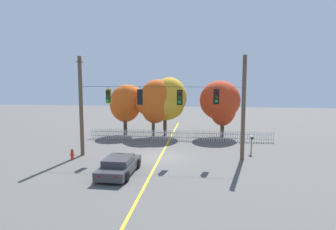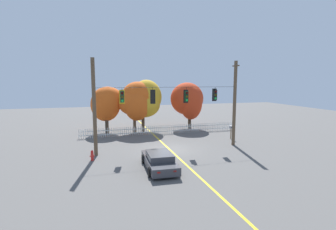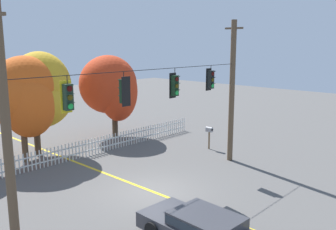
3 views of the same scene
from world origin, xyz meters
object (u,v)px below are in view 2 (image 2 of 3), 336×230
traffic_signal_eastbound_side (186,96)px  parked_car (159,160)px  traffic_signal_westbound_side (215,95)px  autumn_oak_far_east (145,101)px  traffic_signal_southbound_primary (122,97)px  fire_hydrant (92,156)px  autumn_maple_near_fence (107,102)px  traffic_signal_northbound_primary (153,97)px  autumn_maple_mid (136,101)px  roadside_mailbox (231,128)px  autumn_maple_far_west (188,100)px

traffic_signal_eastbound_side → parked_car: 7.01m
traffic_signal_westbound_side → autumn_oak_far_east: autumn_oak_far_east is taller
traffic_signal_southbound_primary → parked_car: 6.40m
fire_hydrant → autumn_maple_near_fence: bearing=81.1°
traffic_signal_eastbound_side → traffic_signal_westbound_side: same height
traffic_signal_northbound_primary → autumn_maple_near_fence: bearing=110.0°
traffic_signal_southbound_primary → traffic_signal_northbound_primary: (2.53, -0.02, -0.03)m
traffic_signal_southbound_primary → autumn_oak_far_east: bearing=68.0°
traffic_signal_eastbound_side → autumn_maple_mid: autumn_maple_mid is taller
traffic_signal_northbound_primary → autumn_oak_far_east: (1.08, 8.95, -1.03)m
traffic_signal_southbound_primary → roadside_mailbox: 12.05m
autumn_maple_far_west → roadside_mailbox: bearing=-72.6°
traffic_signal_southbound_primary → parked_car: traffic_signal_southbound_primary is taller
traffic_signal_eastbound_side → autumn_maple_near_fence: (-6.37, 9.18, -1.11)m
autumn_oak_far_east → autumn_maple_far_west: autumn_oak_far_east is taller
traffic_signal_eastbound_side → autumn_maple_near_fence: traffic_signal_eastbound_side is taller
traffic_signal_eastbound_side → parked_car: (-3.55, -4.48, -4.06)m
autumn_oak_far_east → autumn_maple_far_west: bearing=2.1°
parked_car → autumn_maple_far_west: bearing=62.4°
traffic_signal_eastbound_side → autumn_maple_far_west: (3.57, 9.14, -1.07)m
traffic_signal_eastbound_side → parked_car: size_ratio=0.30×
autumn_maple_near_fence → fire_hydrant: bearing=-98.9°
traffic_signal_westbound_side → parked_car: size_ratio=0.28×
autumn_maple_far_west → autumn_maple_near_fence: bearing=179.7°
autumn_maple_near_fence → autumn_maple_mid: 3.37m
autumn_maple_near_fence → autumn_maple_far_west: autumn_maple_far_west is taller
traffic_signal_southbound_primary → autumn_oak_far_east: autumn_oak_far_east is taller
traffic_signal_northbound_primary → autumn_maple_far_west: size_ratio=0.24×
traffic_signal_eastbound_side → fire_hydrant: (-8.04, -1.38, -4.27)m
traffic_signal_eastbound_side → fire_hydrant: 9.20m
traffic_signal_eastbound_side → autumn_maple_far_west: autumn_maple_far_west is taller
traffic_signal_westbound_side → autumn_maple_mid: bearing=124.9°
autumn_maple_near_fence → fire_hydrant: size_ratio=6.63×
autumn_maple_near_fence → autumn_oak_far_east: autumn_oak_far_east is taller
autumn_maple_mid → parked_car: bearing=-92.0°
autumn_maple_mid → roadside_mailbox: (8.85, -6.18, -2.55)m
traffic_signal_westbound_side → autumn_maple_mid: autumn_maple_mid is taller
traffic_signal_eastbound_side → roadside_mailbox: size_ratio=0.98×
autumn_maple_near_fence → roadside_mailbox: size_ratio=3.75×
autumn_maple_mid → autumn_maple_far_west: bearing=6.4°
traffic_signal_westbound_side → autumn_maple_far_west: (0.83, 9.14, -1.15)m
autumn_oak_far_east → autumn_maple_far_west: (5.51, 0.20, -0.06)m
traffic_signal_southbound_primary → traffic_signal_northbound_primary: size_ratio=0.96×
autumn_oak_far_east → parked_car: 13.85m
autumn_maple_near_fence → roadside_mailbox: (12.12, -6.97, -2.39)m
traffic_signal_westbound_side → autumn_maple_mid: (-5.85, 8.39, -1.04)m
autumn_maple_mid → autumn_maple_far_west: 6.72m
autumn_maple_mid → traffic_signal_northbound_primary: bearing=-89.4°
autumn_maple_mid → autumn_maple_far_west: autumn_maple_mid is taller
traffic_signal_westbound_side → autumn_maple_far_west: autumn_maple_far_west is taller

